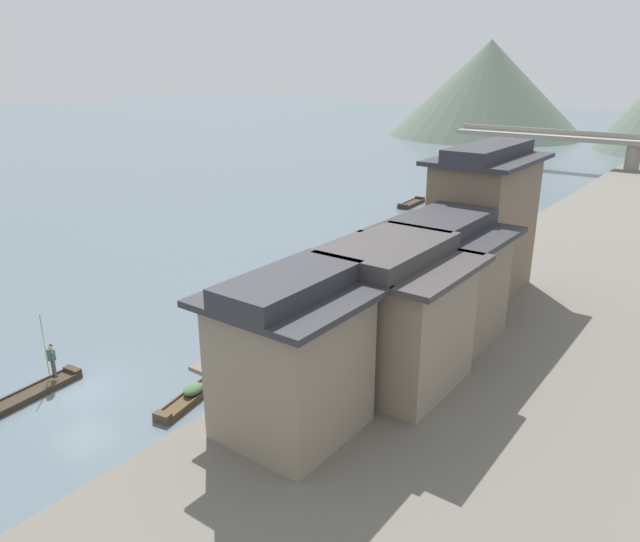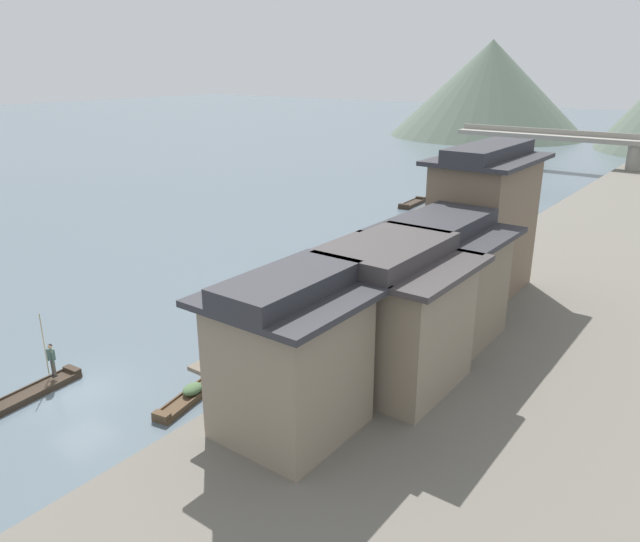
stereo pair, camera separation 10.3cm
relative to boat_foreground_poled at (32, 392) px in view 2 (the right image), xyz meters
name	(u,v)px [view 2 (the right image)]	position (x,y,z in m)	size (l,w,h in m)	color
ground_plane	(78,391)	(1.27, 1.41, -0.14)	(400.00, 400.00, 0.00)	slate
riverbank_right	(614,274)	(17.24, 31.41, 0.32)	(18.00, 110.00, 0.91)	#6B665B
boat_foreground_poled	(32,392)	(0.00, 0.00, 0.00)	(1.39, 4.57, 0.41)	#33281E
boatman_person	(51,356)	(-0.12, 1.15, 1.28)	(0.57, 0.26, 3.04)	black
boat_moored_nearest	(526,193)	(2.95, 55.93, -0.01)	(1.26, 4.51, 0.40)	#232326
boat_moored_second	(512,212)	(5.06, 45.64, 0.15)	(3.82, 4.18, 0.81)	#33281E
boat_moored_third	(502,226)	(6.32, 39.66, 0.17)	(1.61, 3.65, 0.80)	#232326
boat_moored_far	(193,393)	(5.85, 4.10, 0.07)	(1.69, 4.59, 0.63)	brown
boat_midriver_drifting	(412,204)	(-4.67, 43.54, 0.03)	(1.42, 4.61, 0.50)	#33281E
boat_midriver_upstream	(385,297)	(6.59, 19.25, 0.00)	(1.79, 4.10, 0.42)	#423328
house_waterfront_nearest	(289,356)	(11.62, 3.84, 3.79)	(5.45, 5.59, 6.14)	gray
house_waterfront_second	(386,313)	(12.38, 9.32, 3.78)	(6.98, 6.06, 6.14)	gray
house_waterfront_tall	(439,277)	(12.17, 14.81, 3.78)	(6.57, 5.66, 6.14)	#7F705B
house_waterfront_narrow	(483,222)	(11.51, 21.63, 5.07)	(5.25, 7.74, 8.74)	#75604C
mooring_post_dock_near	(264,375)	(8.59, 5.77, 1.12)	(0.20, 0.20, 0.70)	#473828
mooring_post_dock_mid	(353,321)	(8.59, 12.63, 1.23)	(0.20, 0.20, 0.92)	#473828
mooring_post_dock_far	(439,272)	(8.59, 22.43, 1.18)	(0.20, 0.20, 0.82)	#473828
stone_bridge	(564,144)	(1.27, 75.06, 3.46)	(29.87, 2.40, 5.35)	gray
hill_far_centre	(489,88)	(-23.50, 109.42, 9.08)	(38.51, 38.51, 18.43)	#5B6B5B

